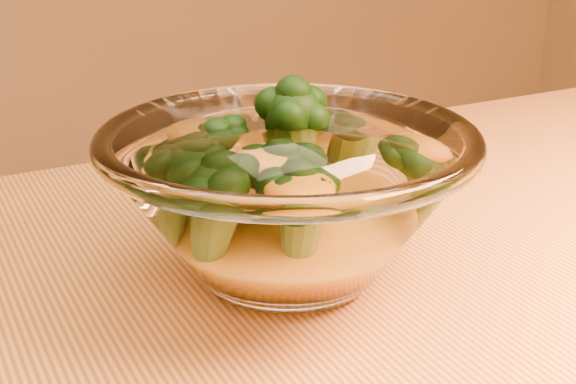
{
  "coord_description": "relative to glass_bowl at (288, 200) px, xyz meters",
  "views": [
    {
      "loc": [
        -0.32,
        -0.32,
        1.0
      ],
      "look_at": [
        -0.1,
        0.11,
        0.81
      ],
      "focal_mm": 50.0,
      "sensor_mm": 36.0,
      "label": 1
    }
  ],
  "objects": [
    {
      "name": "cheese_sauce",
      "position": [
        0.0,
        -0.0,
        -0.02
      ],
      "size": [
        0.13,
        0.13,
        0.04
      ],
      "primitive_type": "ellipsoid",
      "color": "#FEA815",
      "rests_on": "glass_bowl"
    },
    {
      "name": "broccoli_heap",
      "position": [
        -0.0,
        0.02,
        0.02
      ],
      "size": [
        0.16,
        0.14,
        0.09
      ],
      "color": "black",
      "rests_on": "cheese_sauce"
    },
    {
      "name": "glass_bowl",
      "position": [
        0.0,
        0.0,
        0.0
      ],
      "size": [
        0.25,
        0.25,
        0.11
      ],
      "color": "white",
      "rests_on": "table"
    }
  ]
}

